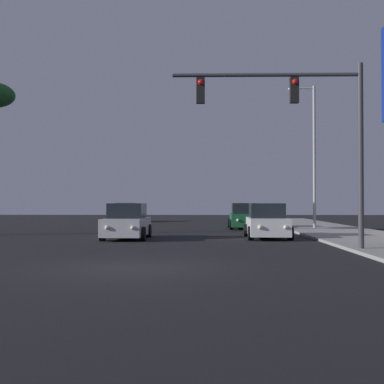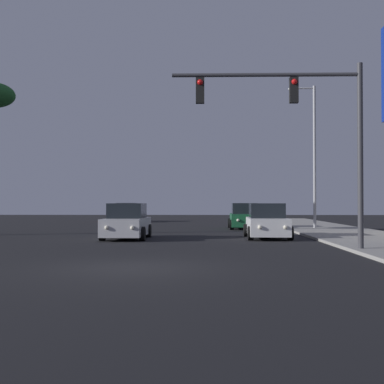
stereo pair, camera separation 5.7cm
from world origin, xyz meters
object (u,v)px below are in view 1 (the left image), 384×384
(car_silver, at_px, (127,223))
(street_lamp, at_px, (312,149))
(car_red, at_px, (126,213))
(car_green, at_px, (244,217))
(car_white, at_px, (267,222))
(traffic_light_mast, at_px, (307,118))

(car_silver, relative_size, street_lamp, 0.48)
(car_red, distance_m, car_green, 15.80)
(car_red, xyz_separation_m, car_white, (9.98, -21.93, 0.00))
(car_silver, relative_size, car_white, 1.00)
(car_silver, distance_m, traffic_light_mast, 10.42)
(car_red, relative_size, street_lamp, 0.48)
(car_red, relative_size, car_green, 1.00)
(car_white, height_order, street_lamp, street_lamp)
(car_silver, distance_m, street_lamp, 14.34)
(traffic_light_mast, distance_m, street_lamp, 15.45)
(car_green, bearing_deg, car_silver, 58.69)
(car_green, distance_m, car_white, 9.39)
(car_red, xyz_separation_m, traffic_light_mast, (10.57, -28.84, 3.93))
(car_green, bearing_deg, car_red, -51.53)
(car_green, xyz_separation_m, street_lamp, (4.21, -1.20, 4.36))
(car_silver, height_order, car_white, same)
(car_green, relative_size, car_white, 1.00)
(car_red, height_order, street_lamp, street_lamp)
(car_silver, xyz_separation_m, car_green, (6.29, 9.93, 0.00))
(car_white, relative_size, street_lamp, 0.48)
(car_white, xyz_separation_m, traffic_light_mast, (0.59, -6.92, 3.93))
(car_white, distance_m, street_lamp, 10.03)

